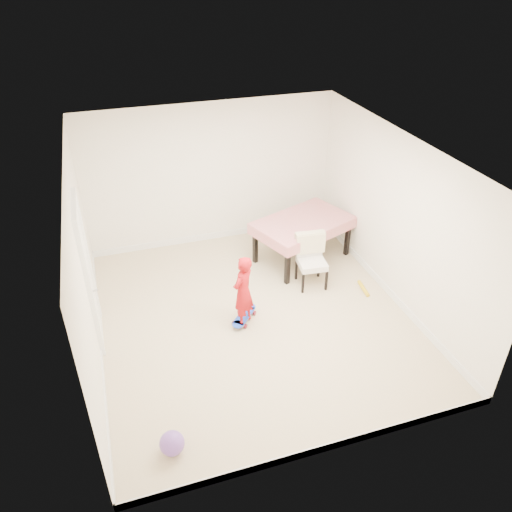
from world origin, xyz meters
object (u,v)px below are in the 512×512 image
object	(u,v)px
dining_table	(302,239)
child	(243,293)
balloon	(172,443)
dining_chair	(312,262)
skateboard	(244,317)

from	to	relation	value
dining_table	child	bearing A→B (deg)	-157.54
balloon	child	bearing A→B (deg)	53.47
dining_table	dining_chair	xyz separation A→B (m)	(-0.16, -0.80, 0.06)
dining_chair	balloon	world-z (taller)	dining_chair
skateboard	child	world-z (taller)	child
skateboard	balloon	xyz separation A→B (m)	(-1.42, -1.95, 0.09)
dining_table	skateboard	xyz separation A→B (m)	(-1.47, -1.35, -0.34)
skateboard	balloon	bearing A→B (deg)	-175.00
dining_chair	skateboard	world-z (taller)	dining_chair
dining_chair	balloon	size ratio (longest dim) A/B	3.18
child	skateboard	bearing A→B (deg)	-154.37
child	dining_table	bearing A→B (deg)	-178.25
dining_table	balloon	world-z (taller)	dining_table
skateboard	balloon	world-z (taller)	balloon
dining_chair	skateboard	size ratio (longest dim) A/B	1.45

